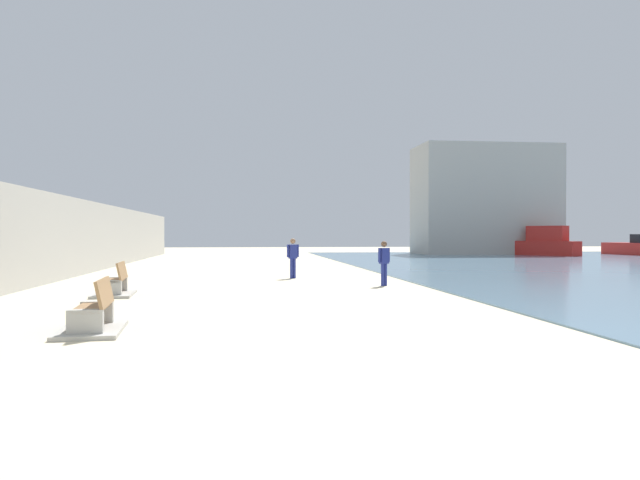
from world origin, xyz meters
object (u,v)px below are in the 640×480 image
person_walking (293,255)px  person_standing (384,260)px  bench_near (93,319)px  boat_mid_bay (538,244)px  bench_far (115,288)px

person_walking → person_standing: size_ratio=1.04×
bench_near → person_walking: 14.55m
person_walking → boat_mid_bay: (22.19, 24.54, -0.01)m
bench_far → person_standing: bearing=16.1°
bench_far → boat_mid_bay: size_ratio=0.30×
bench_far → person_walking: (5.73, 6.58, 0.70)m
person_walking → person_standing: person_walking is taller
person_walking → boat_mid_bay: bearing=47.9°
person_standing → person_walking: bearing=124.7°
person_walking → person_standing: (2.84, -4.11, -0.04)m
bench_far → boat_mid_bay: (27.92, 31.13, 0.69)m
boat_mid_bay → person_standing: bearing=-124.0°
bench_near → person_standing: size_ratio=1.40×
boat_mid_bay → bench_near: bearing=-125.1°
bench_near → person_walking: bearing=70.9°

